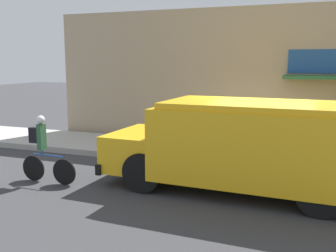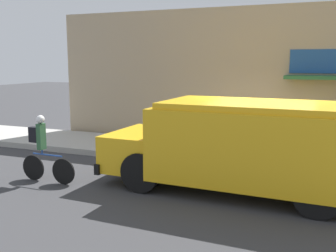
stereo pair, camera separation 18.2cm
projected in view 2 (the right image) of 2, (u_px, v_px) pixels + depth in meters
The scene contains 6 objects.
ground_plane at pixel (259, 173), 9.96m from camera, with size 70.00×70.00×0.00m, color #38383A.
sidewalk at pixel (266, 158), 11.14m from camera, with size 28.00×2.61×0.18m.
storefront at pixel (278, 79), 12.24m from camera, with size 15.46×1.12×4.53m.
school_bus at pixel (246, 144), 8.41m from camera, with size 5.87×2.82×1.96m.
cyclist at pixel (43, 149), 9.16m from camera, with size 1.48×0.20×1.58m.
trash_bin at pixel (281, 139), 11.53m from camera, with size 0.62×0.62×0.75m.
Camera 2 is at (1.44, -9.80, 2.80)m, focal length 42.00 mm.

